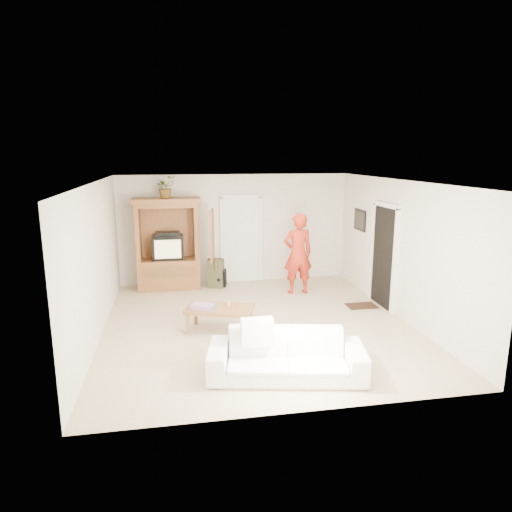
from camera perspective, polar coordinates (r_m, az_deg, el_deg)
The scene contains 19 objects.
floor at distance 8.51m, azimuth 0.15°, elevation -8.48°, with size 6.00×6.00×0.00m, color tan.
ceiling at distance 7.95m, azimuth 0.16°, elevation 9.29°, with size 6.00×6.00×0.00m, color white.
wall_back at distance 11.04m, azimuth -2.67°, elevation 3.42°, with size 5.50×5.50×0.00m, color silver.
wall_front at distance 5.32m, azimuth 6.06°, elevation -6.80°, with size 5.50×5.50×0.00m, color silver.
wall_left at distance 8.11m, azimuth -19.33°, elevation -0.66°, with size 6.00×6.00×0.00m, color silver.
wall_right at distance 9.03m, azimuth 17.58°, elevation 0.77°, with size 6.00×6.00×0.00m, color silver.
armoire at distance 10.69m, azimuth -10.81°, elevation 0.76°, with size 1.82×1.14×2.10m.
door_back at distance 11.08m, azimuth -1.87°, elevation 1.99°, with size 0.85×0.05×2.04m, color white.
doorway_right at distance 9.60m, azimuth 15.69°, elevation -0.14°, with size 0.05×0.90×2.04m, color black.
framed_picture at distance 10.66m, azimuth 12.87°, elevation 4.42°, with size 0.03×0.60×0.48m, color black.
doormat at distance 9.69m, azimuth 13.06°, elevation -6.08°, with size 0.60×0.40×0.02m, color #382316.
plant at distance 10.46m, azimuth -11.27°, elevation 8.45°, with size 0.44×0.38×0.49m, color #4C7238.
man at distance 10.15m, azimuth 5.25°, elevation 0.29°, with size 0.66×0.43×1.81m, color #B62918.
sofa at distance 6.53m, azimuth 3.82°, elevation -12.27°, with size 2.17×0.85×0.63m, color white.
coffee_table at distance 8.09m, azimuth -4.56°, elevation -6.80°, with size 1.31×0.98×0.43m.
towel at distance 8.04m, azimuth -6.69°, elevation -6.26°, with size 0.38×0.28×0.08m, color #F95360.
candle at distance 8.12m, azimuth -3.49°, elevation -5.92°, with size 0.08×0.08×0.10m, color tan.
backpack_black at distance 10.78m, azimuth -4.64°, elevation -2.80°, with size 0.33×0.19×0.41m, color black, non-canonical shape.
backpack_olive at distance 10.72m, azimuth -5.05°, elevation -2.16°, with size 0.36×0.26×0.68m, color #47442B, non-canonical shape.
Camera 1 is at (-1.44, -7.81, 3.06)m, focal length 32.00 mm.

